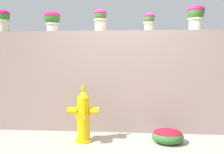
# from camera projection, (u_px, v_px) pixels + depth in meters

# --- Properties ---
(ground_plane) EXTENTS (24.00, 24.00, 0.00)m
(ground_plane) POSITION_uv_depth(u_px,v_px,m) (119.00, 151.00, 3.68)
(ground_plane) COLOR #A6978B
(stone_wall) EXTENTS (5.19, 0.42, 1.86)m
(stone_wall) POSITION_uv_depth(u_px,v_px,m) (122.00, 81.00, 4.72)
(stone_wall) COLOR gray
(stone_wall) RESTS_ON ground
(potted_plant_0) EXTENTS (0.27, 0.27, 0.44)m
(potted_plant_0) POSITION_uv_depth(u_px,v_px,m) (3.00, 19.00, 4.84)
(potted_plant_0) COLOR beige
(potted_plant_0) RESTS_ON stone_wall
(potted_plant_1) EXTENTS (0.30, 0.30, 0.40)m
(potted_plant_1) POSITION_uv_depth(u_px,v_px,m) (52.00, 19.00, 4.72)
(potted_plant_1) COLOR beige
(potted_plant_1) RESTS_ON stone_wall
(potted_plant_2) EXTENTS (0.25, 0.25, 0.42)m
(potted_plant_2) POSITION_uv_depth(u_px,v_px,m) (101.00, 19.00, 4.69)
(potted_plant_2) COLOR beige
(potted_plant_2) RESTS_ON stone_wall
(potted_plant_3) EXTENTS (0.22, 0.22, 0.34)m
(potted_plant_3) POSITION_uv_depth(u_px,v_px,m) (149.00, 20.00, 4.63)
(potted_plant_3) COLOR beige
(potted_plant_3) RESTS_ON stone_wall
(potted_plant_4) EXTENTS (0.31, 0.31, 0.48)m
(potted_plant_4) POSITION_uv_depth(u_px,v_px,m) (196.00, 15.00, 4.54)
(potted_plant_4) COLOR beige
(potted_plant_4) RESTS_ON stone_wall
(fire_hydrant) EXTENTS (0.51, 0.41, 0.91)m
(fire_hydrant) POSITION_uv_depth(u_px,v_px,m) (84.00, 116.00, 4.06)
(fire_hydrant) COLOR #E4B10A
(fire_hydrant) RESTS_ON ground
(flower_bush_left) EXTENTS (0.51, 0.46, 0.24)m
(flower_bush_left) POSITION_uv_depth(u_px,v_px,m) (167.00, 135.00, 4.02)
(flower_bush_left) COLOR #2E682D
(flower_bush_left) RESTS_ON ground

